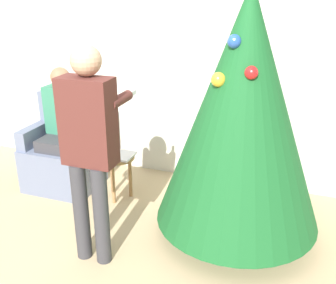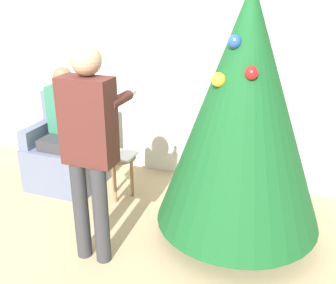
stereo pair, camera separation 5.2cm
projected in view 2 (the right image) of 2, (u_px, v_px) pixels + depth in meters
wall_back at (150, 55)px, 4.27m from camera, size 8.00×0.06×2.70m
christmas_tree at (244, 112)px, 3.11m from camera, size 1.39×1.39×2.11m
armchair at (67, 154)px, 4.27m from camera, size 0.73×0.61×0.99m
person_seated at (63, 123)px, 4.11m from camera, size 0.36×0.46×1.29m
person_standing at (89, 139)px, 2.88m from camera, size 0.41×0.57×1.69m
side_stool at (119, 164)px, 3.98m from camera, size 0.34×0.34×0.47m
laptop at (119, 154)px, 3.94m from camera, size 0.33×0.25×0.02m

